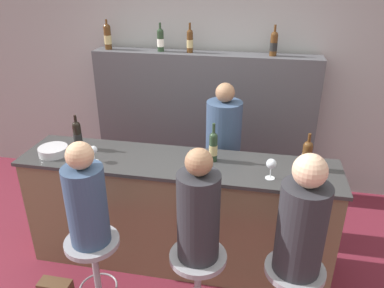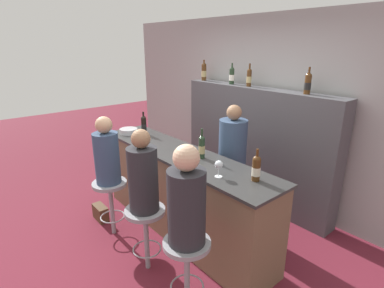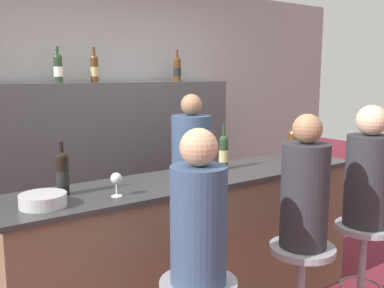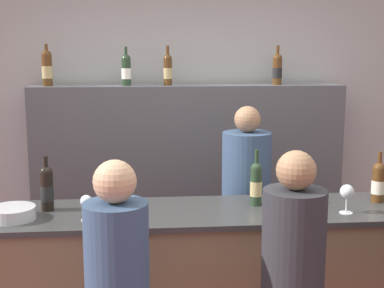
# 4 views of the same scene
# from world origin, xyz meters

# --- Properties ---
(ground_plane) EXTENTS (16.00, 16.00, 0.00)m
(ground_plane) POSITION_xyz_m (0.00, 0.00, 0.00)
(ground_plane) COLOR maroon
(wall_back) EXTENTS (6.40, 0.05, 2.60)m
(wall_back) POSITION_xyz_m (0.00, 1.83, 1.30)
(wall_back) COLOR #9E9E9E
(wall_back) RESTS_ON ground_plane
(bar_counter) EXTENTS (2.64, 0.58, 1.03)m
(bar_counter) POSITION_xyz_m (0.00, 0.27, 0.52)
(bar_counter) COLOR brown
(bar_counter) RESTS_ON ground_plane
(back_bar_cabinet) EXTENTS (2.47, 0.28, 1.64)m
(back_bar_cabinet) POSITION_xyz_m (0.00, 1.61, 0.82)
(back_bar_cabinet) COLOR #4C4C51
(back_bar_cabinet) RESTS_ON ground_plane
(wine_bottle_counter_0) EXTENTS (0.07, 0.07, 0.31)m
(wine_bottle_counter_0) POSITION_xyz_m (-0.90, 0.35, 1.16)
(wine_bottle_counter_0) COLOR black
(wine_bottle_counter_0) RESTS_ON bar_counter
(wine_bottle_counter_1) EXTENTS (0.07, 0.07, 0.33)m
(wine_bottle_counter_1) POSITION_xyz_m (0.29, 0.35, 1.16)
(wine_bottle_counter_1) COLOR #233823
(wine_bottle_counter_1) RESTS_ON bar_counter
(wine_bottle_counter_2) EXTENTS (0.08, 0.08, 0.30)m
(wine_bottle_counter_2) POSITION_xyz_m (1.02, 0.35, 1.15)
(wine_bottle_counter_2) COLOR #4C2D14
(wine_bottle_counter_2) RESTS_ON bar_counter
(wine_bottle_backbar_0) EXTENTS (0.08, 0.08, 0.32)m
(wine_bottle_backbar_0) POSITION_xyz_m (-1.09, 1.61, 1.78)
(wine_bottle_backbar_0) COLOR #4C2D14
(wine_bottle_backbar_0) RESTS_ON back_bar_cabinet
(wine_bottle_backbar_1) EXTENTS (0.07, 0.07, 0.30)m
(wine_bottle_backbar_1) POSITION_xyz_m (-0.48, 1.61, 1.77)
(wine_bottle_backbar_1) COLOR #233823
(wine_bottle_backbar_1) RESTS_ON back_bar_cabinet
(wine_bottle_backbar_2) EXTENTS (0.07, 0.07, 0.31)m
(wine_bottle_backbar_2) POSITION_xyz_m (-0.16, 1.61, 1.77)
(wine_bottle_backbar_2) COLOR #4C2D14
(wine_bottle_backbar_2) RESTS_ON back_bar_cabinet
(wine_bottle_backbar_3) EXTENTS (0.08, 0.08, 0.31)m
(wine_bottle_backbar_3) POSITION_xyz_m (0.71, 1.61, 1.77)
(wine_bottle_backbar_3) COLOR #4C2D14
(wine_bottle_backbar_3) RESTS_ON back_bar_cabinet
(wine_glass_0) EXTENTS (0.06, 0.06, 0.14)m
(wine_glass_0) POSITION_xyz_m (-0.66, 0.14, 1.13)
(wine_glass_0) COLOR silver
(wine_glass_0) RESTS_ON bar_counter
(wine_glass_1) EXTENTS (0.08, 0.08, 0.16)m
(wine_glass_1) POSITION_xyz_m (0.75, 0.14, 1.15)
(wine_glass_1) COLOR silver
(wine_glass_1) RESTS_ON bar_counter
(metal_bowl) EXTENTS (0.24, 0.24, 0.07)m
(metal_bowl) POSITION_xyz_m (-1.06, 0.19, 1.06)
(metal_bowl) COLOR #B7B7BC
(metal_bowl) RESTS_ON bar_counter
(bar_stool_left) EXTENTS (0.40, 0.40, 0.68)m
(bar_stool_left) POSITION_xyz_m (-0.48, -0.40, 0.54)
(bar_stool_left) COLOR gray
(bar_stool_left) RESTS_ON ground_plane
(guest_seated_left) EXTENTS (0.28, 0.28, 0.78)m
(guest_seated_left) POSITION_xyz_m (-0.48, -0.40, 1.03)
(guest_seated_left) COLOR #334766
(guest_seated_left) RESTS_ON bar_stool_left
(bar_stool_middle) EXTENTS (0.40, 0.40, 0.68)m
(bar_stool_middle) POSITION_xyz_m (0.30, -0.40, 0.54)
(bar_stool_middle) COLOR gray
(bar_stool_middle) RESTS_ON ground_plane
(guest_seated_middle) EXTENTS (0.28, 0.28, 0.80)m
(guest_seated_middle) POSITION_xyz_m (0.30, -0.40, 1.04)
(guest_seated_middle) COLOR #28282D
(guest_seated_middle) RESTS_ON bar_stool_middle
(bar_stool_right) EXTENTS (0.40, 0.40, 0.68)m
(bar_stool_right) POSITION_xyz_m (0.95, -0.40, 0.54)
(bar_stool_right) COLOR gray
(bar_stool_right) RESTS_ON ground_plane
(guest_seated_right) EXTENTS (0.30, 0.30, 0.83)m
(guest_seated_right) POSITION_xyz_m (0.95, -0.40, 1.05)
(guest_seated_right) COLOR #28282D
(guest_seated_right) RESTS_ON bar_stool_right
(bartender) EXTENTS (0.33, 0.33, 1.56)m
(bartender) POSITION_xyz_m (0.32, 0.80, 0.72)
(bartender) COLOR #334766
(bartender) RESTS_ON ground_plane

